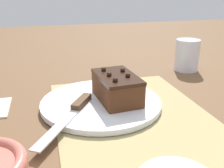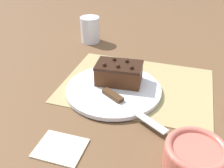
# 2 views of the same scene
# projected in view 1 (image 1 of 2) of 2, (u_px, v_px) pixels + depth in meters

# --- Properties ---
(ground_plane) EXTENTS (3.00, 3.00, 0.00)m
(ground_plane) POSITION_uv_depth(u_px,v_px,m) (132.00, 114.00, 0.59)
(ground_plane) COLOR brown
(placemat_woven) EXTENTS (0.46, 0.34, 0.00)m
(placemat_woven) POSITION_uv_depth(u_px,v_px,m) (132.00, 113.00, 0.59)
(placemat_woven) COLOR tan
(placemat_woven) RESTS_ON ground_plane
(cake_plate) EXTENTS (0.29, 0.29, 0.01)m
(cake_plate) POSITION_uv_depth(u_px,v_px,m) (101.00, 102.00, 0.63)
(cake_plate) COLOR white
(cake_plate) RESTS_ON placemat_woven
(chocolate_cake) EXTENTS (0.15, 0.10, 0.07)m
(chocolate_cake) POSITION_uv_depth(u_px,v_px,m) (117.00, 87.00, 0.62)
(chocolate_cake) COLOR #512D19
(chocolate_cake) RESTS_ON cake_plate
(serving_knife) EXTENTS (0.21, 0.14, 0.01)m
(serving_knife) POSITION_uv_depth(u_px,v_px,m) (74.00, 110.00, 0.57)
(serving_knife) COLOR #472D19
(serving_knife) RESTS_ON cake_plate
(drinking_glass) EXTENTS (0.08, 0.08, 0.11)m
(drinking_glass) POSITION_uv_depth(u_px,v_px,m) (187.00, 55.00, 0.89)
(drinking_glass) COLOR white
(drinking_glass) RESTS_ON ground_plane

